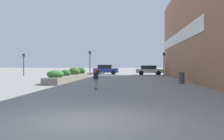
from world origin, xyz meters
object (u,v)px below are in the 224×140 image
object	(u,v)px
traffic_light_far_left	(24,61)
skateboarder	(96,76)
trash_bin	(182,78)
car_center_left	(149,70)
traffic_light_right	(164,60)
skateboard	(96,89)
traffic_light_left	(90,59)
car_leftmost	(106,69)

from	to	relation	value
traffic_light_far_left	skateboarder	bearing A→B (deg)	-55.67
trash_bin	car_center_left	xyz separation A→B (m)	(-1.38, 18.30, 0.33)
car_center_left	traffic_light_right	bearing A→B (deg)	23.17
skateboard	trash_bin	xyz separation A→B (m)	(6.16, 5.48, 0.38)
car_center_left	traffic_light_right	world-z (taller)	traffic_light_right
car_center_left	skateboarder	bearing A→B (deg)	-11.35
skateboard	car_center_left	xyz separation A→B (m)	(4.78, 23.78, 0.71)
trash_bin	traffic_light_right	size ratio (longest dim) A/B	0.28
traffic_light_right	traffic_light_far_left	world-z (taller)	traffic_light_right
car_center_left	traffic_light_left	bearing A→B (deg)	-63.65
skateboarder	trash_bin	bearing A→B (deg)	34.23
traffic_light_far_left	car_center_left	bearing A→B (deg)	13.47
skateboarder	car_center_left	xyz separation A→B (m)	(4.78, 23.78, -0.02)
skateboarder	traffic_light_left	bearing A→B (deg)	93.37
traffic_light_left	traffic_light_right	distance (m)	10.25
trash_bin	car_leftmost	world-z (taller)	car_leftmost
skateboard	car_leftmost	world-z (taller)	car_leftmost
traffic_light_far_left	traffic_light_right	bearing A→B (deg)	0.80
traffic_light_left	traffic_light_far_left	bearing A→B (deg)	-179.34
skateboard	car_leftmost	distance (m)	25.70
skateboarder	traffic_light_left	size ratio (longest dim) A/B	0.33
skateboarder	car_center_left	size ratio (longest dim) A/B	0.28
car_center_left	traffic_light_right	xyz separation A→B (m)	(1.73, -4.05, 1.44)
car_center_left	traffic_light_right	distance (m)	4.63
trash_bin	car_leftmost	distance (m)	21.77
trash_bin	traffic_light_right	xyz separation A→B (m)	(0.35, 14.25, 1.77)
trash_bin	car_center_left	world-z (taller)	car_center_left
skateboard	skateboarder	size ratio (longest dim) A/B	0.57
traffic_light_right	traffic_light_far_left	bearing A→B (deg)	-179.20
skateboard	car_leftmost	size ratio (longest dim) A/B	0.16
traffic_light_left	traffic_light_far_left	distance (m)	9.55
car_center_left	car_leftmost	bearing A→B (deg)	-104.69
skateboard	trash_bin	bearing A→B (deg)	34.23
car_leftmost	car_center_left	xyz separation A→B (m)	(6.92, -1.81, -0.04)
car_leftmost	traffic_light_far_left	distance (m)	12.79
skateboard	traffic_light_far_left	size ratio (longest dim) A/B	0.21
trash_bin	car_center_left	size ratio (longest dim) A/B	0.21
traffic_light_left	traffic_light_far_left	size ratio (longest dim) A/B	1.11
car_leftmost	traffic_light_right	world-z (taller)	traffic_light_right
traffic_light_left	car_center_left	bearing A→B (deg)	26.35
car_center_left	traffic_light_right	size ratio (longest dim) A/B	1.29
skateboard	car_center_left	distance (m)	24.27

